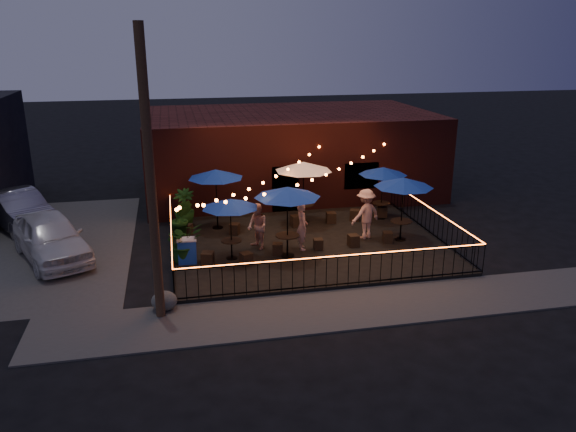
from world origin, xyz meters
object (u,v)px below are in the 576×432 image
Objects in this scene: cafe_table_0 at (230,204)px; cafe_table_1 at (216,175)px; cafe_table_5 at (383,172)px; boulder at (164,301)px; cafe_table_2 at (287,193)px; cooler at (187,251)px; utility_pole at (151,181)px; cafe_table_3 at (304,167)px; cafe_table_4 at (404,183)px.

cafe_table_1 reaches higher than cafe_table_0.
cafe_table_0 is 0.87× the size of cafe_table_5.
cafe_table_0 is 4.40m from boulder.
cafe_table_2 is 3.97m from cooler.
cooler is at bearing 75.67° from utility_pole.
cafe_table_2 is at bearing 35.50° from boulder.
cafe_table_0 is at bearing 55.89° from utility_pole.
cafe_table_5 is at bearing -2.25° from cafe_table_3.
cafe_table_5 is 3.29× the size of boulder.
utility_pole reaches higher than boulder.
cafe_table_0 reaches higher than boulder.
cooler is (-8.09, -0.64, -1.79)m from cafe_table_4.
cafe_table_2 is at bearing -144.73° from cafe_table_5.
cafe_table_0 is (2.44, 3.60, -1.86)m from utility_pole.
boulder is (-2.13, -6.63, -2.06)m from cafe_table_1.
cafe_table_2 is at bearing 0.93° from cooler.
cafe_table_5 is at bearing 85.44° from cafe_table_4.
cafe_table_3 is at bearing 44.70° from cafe_table_0.
cafe_table_3 reaches higher than cafe_table_0.
cafe_table_3 is at bearing 50.05° from utility_pole.
cafe_table_1 is at bearing 72.16° from boulder.
utility_pole is 2.76× the size of cafe_table_4.
boulder is at bearing -107.84° from cafe_table_1.
cafe_table_2 reaches higher than cafe_table_4.
cafe_table_3 is at bearing 49.14° from boulder.
boulder is at bearing -125.61° from cafe_table_0.
boulder is at bearing -130.86° from cafe_table_3.
cafe_table_4 is 3.30× the size of cooler.
cafe_table_4 is (6.75, -2.82, 0.01)m from cafe_table_1.
cafe_table_3 reaches higher than cafe_table_4.
utility_pole is 9.17m from cafe_table_3.
utility_pole reaches higher than cafe_table_5.
cafe_table_2 is at bearing -5.67° from cafe_table_0.
cafe_table_0 is 7.48m from cafe_table_5.
cafe_table_5 is at bearing -1.44° from cafe_table_1.
cafe_table_1 is 0.95× the size of cafe_table_5.
cafe_table_2 is at bearing -58.87° from cafe_table_1.
utility_pole is at bearing -129.95° from cafe_table_3.
cafe_table_2 is at bearing -170.67° from cafe_table_4.
cafe_table_5 is at bearing 35.27° from cafe_table_2.
cafe_table_2 reaches higher than cooler.
cafe_table_2 is 3.80m from cafe_table_3.
cafe_table_1 reaches higher than boulder.
cafe_table_4 is at bearing 7.35° from cooler.
cafe_table_0 is 2.00m from cafe_table_2.
cafe_table_5 is 9.07m from cooler.
cafe_table_5 is at bearing 24.40° from cooler.
cafe_table_0 is at bearing 54.39° from boulder.
cooler is at bearing -158.44° from cafe_table_5.
utility_pole reaches higher than cooler.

